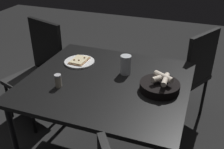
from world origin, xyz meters
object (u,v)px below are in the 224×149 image
dining_table (107,87)px  chair_near (188,71)px  beer_glass (126,66)px  bread_basket (160,85)px  chair_far (40,67)px  pizza_plate (79,61)px  pepper_shaker (58,81)px

dining_table → chair_near: chair_near is taller
dining_table → beer_glass: beer_glass is taller
chair_near → dining_table: bearing=146.0°
bread_basket → beer_glass: beer_glass is taller
beer_glass → chair_near: (0.62, -0.42, -0.27)m
bread_basket → chair_far: bearing=73.4°
beer_glass → chair_far: 1.00m
pizza_plate → chair_near: 1.03m
pizza_plate → beer_glass: (-0.04, -0.41, 0.05)m
pizza_plate → pepper_shaker: bearing=-175.2°
pizza_plate → chair_far: (0.18, 0.53, -0.23)m
chair_near → beer_glass: bearing=145.7°
chair_far → dining_table: bearing=-113.6°
dining_table → chair_far: chair_far is taller
pepper_shaker → chair_near: (0.96, -0.79, -0.25)m
dining_table → chair_far: bearing=66.4°
dining_table → pizza_plate: size_ratio=4.74×
pizza_plate → pepper_shaker: pepper_shaker is taller
beer_glass → pepper_shaker: size_ratio=1.56×
pepper_shaker → bread_basket: bearing=-73.4°
pepper_shaker → chair_far: size_ratio=0.10×
dining_table → pepper_shaker: (-0.19, 0.28, 0.10)m
chair_near → chair_far: bearing=106.2°
chair_far → pepper_shaker: bearing=-134.9°
dining_table → chair_near: (0.76, -0.51, -0.15)m
beer_glass → chair_far: chair_far is taller
bread_basket → pepper_shaker: size_ratio=2.87×
bread_basket → beer_glass: 0.32m
bread_basket → chair_far: chair_far is taller
beer_glass → pepper_shaker: 0.50m
pepper_shaker → dining_table: bearing=-55.4°
pepper_shaker → pizza_plate: bearing=4.8°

